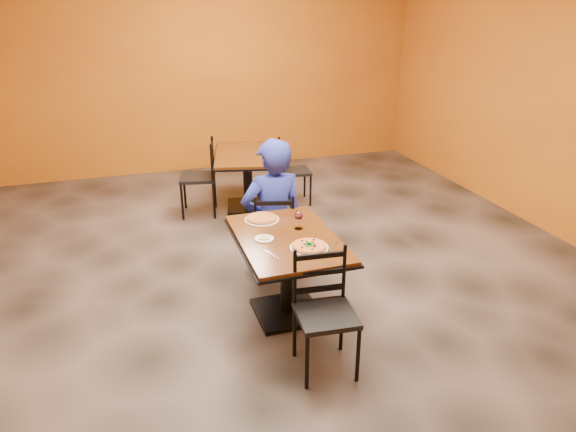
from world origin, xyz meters
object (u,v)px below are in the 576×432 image
object	(u,v)px
table_main	(287,258)
chair_second_right	(295,171)
chair_second_left	(198,178)
plate_main	(309,248)
side_plate	(264,239)
pizza_main	(309,246)
table_second	(247,167)
diner	(273,205)
chair_main_near	(326,316)
chair_main_far	(274,231)
plate_far	(262,220)
wine_glass	(298,219)
pizza_far	(262,218)

from	to	relation	value
table_main	chair_second_right	size ratio (longest dim) A/B	1.41
table_main	chair_second_left	size ratio (longest dim) A/B	1.28
plate_main	side_plate	xyz separation A→B (m)	(-0.30, 0.27, 0.00)
pizza_main	table_second	bearing A→B (deg)	86.36
table_main	diner	world-z (taller)	diner
table_second	chair_main_near	size ratio (longest dim) A/B	1.49
side_plate	chair_main_far	bearing A→B (deg)	68.22
chair_second_left	pizza_main	bearing A→B (deg)	21.42
plate_main	chair_second_right	bearing A→B (deg)	73.68
table_main	table_second	xyz separation A→B (m)	(0.28, 2.57, -0.00)
chair_second_left	plate_far	xyz separation A→B (m)	(0.26, -2.17, 0.27)
chair_main_far	wine_glass	world-z (taller)	wine_glass
chair_second_left	table_main	bearing A→B (deg)	20.11
table_second	pizza_far	bearing A→B (deg)	-100.19
chair_second_right	pizza_far	size ratio (longest dim) A/B	3.12
wine_glass	plate_far	bearing A→B (deg)	132.14
chair_second_left	diner	xyz separation A→B (m)	(0.51, -1.66, 0.20)
chair_second_left	chair_second_right	xyz separation A→B (m)	(1.30, 0.00, -0.04)
chair_main_near	chair_second_left	size ratio (longest dim) A/B	0.96
diner	plate_main	size ratio (longest dim) A/B	4.39
table_main	plate_far	size ratio (longest dim) A/B	3.97
chair_second_left	diner	size ratio (longest dim) A/B	0.71
chair_main_far	wine_glass	distance (m)	0.79
table_main	chair_main_far	size ratio (longest dim) A/B	1.41
pizza_main	plate_far	bearing A→B (deg)	107.53
wine_glass	chair_main_far	bearing A→B (deg)	91.94
pizza_far	chair_main_far	bearing A→B (deg)	60.04
plate_main	pizza_main	bearing A→B (deg)	180.00
chair_main_far	plate_main	world-z (taller)	chair_main_far
plate_main	plate_far	bearing A→B (deg)	107.53
chair_second_right	pizza_main	size ratio (longest dim) A/B	3.08
chair_main_near	chair_second_left	distance (m)	3.39
table_second	plate_far	size ratio (longest dim) A/B	4.45
table_second	diner	distance (m)	1.67
chair_second_left	wine_glass	size ratio (longest dim) A/B	5.35
chair_main_near	chair_main_far	bearing A→B (deg)	92.34
chair_second_left	side_plate	distance (m)	2.58
chair_main_far	pizza_far	xyz separation A→B (m)	(-0.23, -0.40, 0.33)
chair_main_far	pizza_main	size ratio (longest dim) A/B	3.08
diner	plate_main	distance (m)	1.17
table_second	side_plate	world-z (taller)	side_plate
chair_main_far	plate_main	size ratio (longest dim) A/B	2.82
table_main	chair_main_near	world-z (taller)	chair_main_near
chair_main_near	pizza_main	size ratio (longest dim) A/B	3.26
chair_second_left	plate_far	bearing A→B (deg)	18.84
plate_far	side_plate	world-z (taller)	same
chair_second_left	plate_main	size ratio (longest dim) A/B	3.11
chair_main_far	pizza_main	world-z (taller)	chair_main_far
table_main	pizza_main	size ratio (longest dim) A/B	4.33
plate_main	wine_glass	size ratio (longest dim) A/B	1.72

